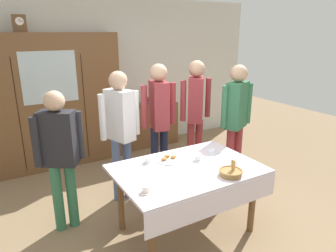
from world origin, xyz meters
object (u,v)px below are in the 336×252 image
object	(u,v)px
book_stack	(149,101)
person_behind_table_right	(196,107)
tea_cup_far_left	(234,163)
person_near_right_end	(60,149)
tea_cup_center	(198,158)
tea_cup_near_left	(146,189)
pastry_plate	(169,159)
person_by_cabinet	(236,113)
wall_cabinet	(50,102)
person_behind_table_left	(120,124)
spoon_far_right	(165,179)
mantel_clock	(19,23)
bookshelf_low	(150,125)
bread_basket	(231,172)
spoon_near_right	(191,166)
person_beside_shelf	(159,113)
tea_cup_far_right	(148,160)
tea_cup_mid_left	(212,151)
dining_table	(189,178)
spoon_front_edge	(176,174)

from	to	relation	value
book_stack	person_behind_table_right	bearing A→B (deg)	-89.72
tea_cup_far_left	person_near_right_end	size ratio (longest dim) A/B	0.08
tea_cup_center	tea_cup_near_left	size ratio (longest dim) A/B	1.00
pastry_plate	person_near_right_end	bearing A→B (deg)	156.67
person_by_cabinet	tea_cup_center	bearing A→B (deg)	-152.96
wall_cabinet	person_behind_table_left	world-z (taller)	wall_cabinet
wall_cabinet	spoon_far_right	bearing A→B (deg)	-78.09
mantel_clock	tea_cup_center	size ratio (longest dim) A/B	1.85
bookshelf_low	bread_basket	xyz separation A→B (m)	(-0.60, -2.98, 0.39)
bookshelf_low	tea_cup_center	world-z (taller)	tea_cup_center
book_stack	spoon_near_right	distance (m)	2.73
mantel_clock	bookshelf_low	xyz separation A→B (m)	(2.06, 0.05, -1.83)
person_by_cabinet	person_beside_shelf	xyz separation A→B (m)	(-0.95, 0.49, 0.01)
tea_cup_far_right	pastry_plate	distance (m)	0.24
tea_cup_far_left	person_by_cabinet	size ratio (longest dim) A/B	0.08
spoon_far_right	person_near_right_end	distance (m)	1.17
wall_cabinet	person_beside_shelf	distance (m)	1.86
wall_cabinet	mantel_clock	distance (m)	1.21
tea_cup_mid_left	book_stack	bearing A→B (deg)	80.61
tea_cup_far_left	person_behind_table_right	bearing A→B (deg)	72.20
book_stack	tea_cup_mid_left	bearing A→B (deg)	-99.39
wall_cabinet	book_stack	bearing A→B (deg)	1.63
bookshelf_low	tea_cup_center	xyz separation A→B (m)	(-0.67, -2.51, 0.38)
person_near_right_end	person_beside_shelf	world-z (taller)	person_beside_shelf
tea_cup_near_left	person_behind_table_left	bearing A→B (deg)	78.48
person_by_cabinet	person_behind_table_right	bearing A→B (deg)	122.69
person_behind_table_right	person_behind_table_left	xyz separation A→B (m)	(-1.23, -0.12, -0.04)
spoon_near_right	person_by_cabinet	world-z (taller)	person_by_cabinet
spoon_far_right	person_by_cabinet	size ratio (longest dim) A/B	0.07
wall_cabinet	tea_cup_mid_left	xyz separation A→B (m)	(1.38, -2.37, -0.27)
person_behind_table_right	tea_cup_far_left	bearing A→B (deg)	-107.80
wall_cabinet	person_behind_table_left	size ratio (longest dim) A/B	1.30
spoon_far_right	person_near_right_end	world-z (taller)	person_near_right_end
spoon_far_right	person_near_right_end	xyz separation A→B (m)	(-0.80, 0.83, 0.19)
spoon_near_right	bread_basket	bearing A→B (deg)	-59.87
dining_table	spoon_far_right	size ratio (longest dim) A/B	12.65
pastry_plate	person_behind_table_right	size ratio (longest dim) A/B	0.16
mantel_clock	tea_cup_far_left	size ratio (longest dim) A/B	1.85
book_stack	person_behind_table_left	size ratio (longest dim) A/B	0.12
tea_cup_mid_left	spoon_front_edge	xyz separation A→B (m)	(-0.66, -0.26, -0.02)
tea_cup_center	person_near_right_end	bearing A→B (deg)	155.10
tea_cup_center	spoon_far_right	size ratio (longest dim) A/B	1.09
mantel_clock	person_behind_table_right	size ratio (longest dim) A/B	0.14
spoon_front_edge	person_behind_table_left	bearing A→B (deg)	98.71
bread_basket	person_beside_shelf	xyz separation A→B (m)	(-0.01, 1.47, 0.26)
person_behind_table_left	bread_basket	bearing A→B (deg)	-65.57
bread_basket	person_by_cabinet	bearing A→B (deg)	46.20
spoon_near_right	spoon_front_edge	distance (m)	0.25
spoon_near_right	person_behind_table_left	distance (m)	1.10
tea_cup_far_left	person_behind_table_left	bearing A→B (deg)	123.79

